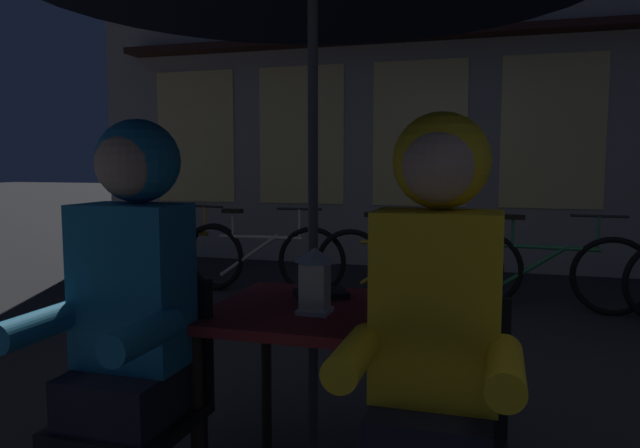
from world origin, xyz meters
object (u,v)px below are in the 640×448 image
Objects in this scene: person_right_hooded at (435,316)px; bicycle_second at (260,257)px; chair_left at (142,396)px; cafe_table at (313,334)px; bicycle_third at (406,265)px; bicycle_fourth at (546,270)px; book at (321,293)px; chair_right at (435,433)px; bicycle_nearest at (174,251)px; lantern at (315,279)px; person_left_hooded at (128,294)px.

bicycle_second is at bearing 118.82° from person_right_hooded.
person_right_hooded is at bearing -3.39° from chair_left.
person_right_hooded is 0.83× the size of bicycle_second.
bicycle_third is (-0.14, 3.26, -0.29)m from cafe_table.
book is at bearing -108.55° from bicycle_fourth.
bicycle_second reaches higher than cafe_table.
book is (-0.50, 0.53, 0.26)m from chair_right.
cafe_table is 3.28m from bicycle_third.
chair_left reaches higher than bicycle_second.
person_right_hooded reaches higher than bicycle_nearest.
cafe_table is at bearing -107.42° from bicycle_fourth.
cafe_table is 3.70× the size of book.
chair_left is at bearing -151.71° from lantern.
person_right_hooded is 0.78m from book.
bicycle_third and bicycle_fourth have the same top height.
bicycle_second and bicycle_third have the same top height.
lantern is 1.16× the size of book.
bicycle_fourth reaches higher than cafe_table.
lantern is 3.39m from bicycle_third.
bicycle_third is at bearing -0.64° from bicycle_second.
bicycle_second is at bearing 106.22° from person_left_hooded.
cafe_table is 4.28m from bicycle_nearest.
bicycle_third is (0.34, 3.63, -0.14)m from chair_left.
bicycle_nearest is at bearing 178.63° from bicycle_fourth.
cafe_table is 0.67m from person_right_hooded.
cafe_table is 0.62m from chair_right.
chair_left is at bearing 176.61° from person_right_hooded.
bicycle_second is (-1.56, 3.28, -0.29)m from cafe_table.
person_left_hooded is (-0.48, -0.43, 0.21)m from cafe_table.
chair_right is at bearing 3.39° from person_left_hooded.
cafe_table is 0.24m from lantern.
cafe_table is at bearing -87.56° from bicycle_third.
book is at bearing 133.21° from chair_right.
bicycle_nearest is (-3.06, 3.78, -0.14)m from chair_right.
bicycle_nearest is (-2.10, 3.78, -0.14)m from chair_left.
bicycle_nearest and bicycle_second have the same top height.
chair_left is 4.35× the size of book.
lantern reaches higher than bicycle_third.
person_left_hooded is 0.84× the size of bicycle_nearest.
book is at bearing -87.77° from bicycle_third.
person_left_hooded is 3.73m from bicycle_third.
cafe_table is 3.64m from bicycle_second.
cafe_table is 0.44× the size of bicycle_fourth.
cafe_table is at bearing 37.55° from chair_left.
bicycle_second is at bearing 106.46° from chair_left.
book is (1.54, -3.11, 0.41)m from bicycle_second.
person_left_hooded is at bearing -90.00° from chair_left.
person_left_hooded is at bearing -112.10° from bicycle_fourth.
chair_right is at bearing 90.00° from person_right_hooded.
lantern is 3.60m from bicycle_fourth.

